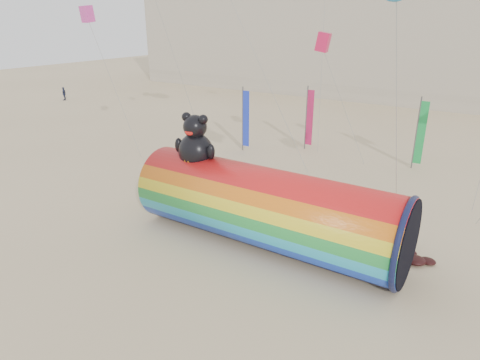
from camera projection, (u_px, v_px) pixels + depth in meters
The scene contains 6 objects.
ground at pixel (216, 230), 22.15m from camera, with size 160.00×160.00×0.00m, color #CCB58C.
hotel_building at pixel (336, 17), 60.56m from camera, with size 60.40×15.40×20.60m.
windsock_assembly at pixel (266, 206), 20.18m from camera, with size 13.06×3.98×6.02m.
kite_handler at pixel (410, 229), 20.48m from camera, with size 0.62×0.40×1.69m, color slate.
fabric_bundle at pixel (404, 254), 19.54m from camera, with size 2.62×1.35×0.41m.
festival_banners at pixel (321, 123), 33.12m from camera, with size 13.41×3.25×5.20m.
Camera 1 is at (11.78, -15.91, 10.35)m, focal length 32.00 mm.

